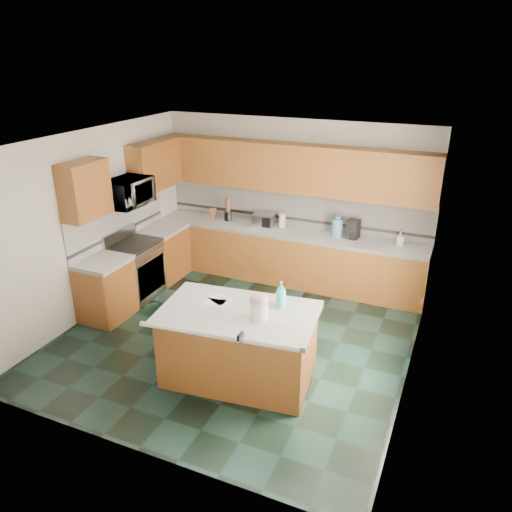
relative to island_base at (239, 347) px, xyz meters
The scene contains 52 objects.
floor 1.00m from the island_base, 118.01° to the left, with size 4.60×4.60×0.00m, color black.
ceiling 2.44m from the island_base, 118.01° to the left, with size 4.60×4.60×0.00m, color white.
wall_back 3.28m from the island_base, 97.77° to the left, with size 4.60×0.04×2.70m, color silver.
wall_front 1.83m from the island_base, 105.64° to the right, with size 4.60×0.04×2.70m, color silver.
wall_left 3.00m from the island_base, 163.75° to the left, with size 0.04×4.60×2.70m, color silver.
wall_right 2.25m from the island_base, 22.90° to the left, with size 0.04×4.60×2.70m, color silver.
back_base_cab 2.83m from the island_base, 98.64° to the left, with size 4.60×0.60×0.86m, color #41200C.
back_countertop 2.87m from the island_base, 98.64° to the left, with size 4.60×0.64×0.06m, color white.
back_upper_cab 3.33m from the island_base, 98.25° to the left, with size 4.60×0.33×0.78m, color #41200C.
back_backsplash 3.22m from the island_base, 97.85° to the left, with size 4.60×0.02×0.63m, color silver.
back_accent_band 3.17m from the island_base, 97.86° to the left, with size 4.60×0.01×0.05m, color black.
left_base_cab_rear 3.20m from the island_base, 139.25° to the left, with size 0.60×0.82×0.86m, color #41200C.
left_counter_rear 3.23m from the island_base, 139.25° to the left, with size 0.64×0.82×0.06m, color white.
left_base_cab_front 2.49m from the island_base, 167.00° to the left, with size 0.60×0.72×0.86m, color #41200C.
left_counter_front 2.53m from the island_base, 167.00° to the left, with size 0.64×0.72×0.06m, color white.
left_backsplash 3.14m from the island_base, 153.55° to the left, with size 0.02×2.30×0.63m, color silver.
left_accent_band 3.09m from the island_base, 153.50° to the left, with size 0.01×2.30×0.05m, color black.
left_upper_cab_rear 3.71m from the island_base, 139.01° to the left, with size 0.33×1.09×0.78m, color #41200C.
left_upper_cab_front 3.03m from the island_base, 167.66° to the left, with size 0.33×0.72×0.78m, color #41200C.
range_body 2.75m from the island_base, 151.81° to the left, with size 0.60×0.76×0.88m, color #B7B7BC.
range_oven_door 2.50m from the island_base, 148.67° to the left, with size 0.02×0.68×0.55m, color black.
range_cooktop 2.79m from the island_base, 151.81° to the left, with size 0.62×0.78×0.04m, color black.
range_handle 2.50m from the island_base, 148.31° to the left, with size 0.02×0.02×0.66m, color #B7B7BC.
range_backguard 3.04m from the island_base, 154.17° to the left, with size 0.06×0.76×0.18m, color #B7B7BC.
microwave 3.04m from the island_base, 151.81° to the left, with size 0.73×0.50×0.41m, color #B7B7BC.
island_base is the anchor object (origin of this frame).
island_top 0.46m from the island_base, behind, with size 1.81×1.08×0.06m, color white.
island_bullnose 0.71m from the island_base, 90.00° to the right, with size 0.06×0.06×1.81m, color white.
treat_jar 0.67m from the island_base, 13.88° to the right, with size 0.20×0.20×0.21m, color white.
treat_jar_lid 0.79m from the island_base, 13.88° to the right, with size 0.22×0.22×0.14m, color beige.
treat_jar_knob 0.84m from the island_base, 13.88° to the right, with size 0.03×0.03×0.07m, color tan.
treat_jar_knob_end_l 0.83m from the island_base, 15.77° to the right, with size 0.04×0.04×0.04m, color tan.
treat_jar_knob_end_r 0.85m from the island_base, 12.39° to the right, with size 0.04×0.04×0.04m, color tan.
soap_bottle_island 0.83m from the island_base, 35.73° to the left, with size 0.12×0.12×0.32m, color #27A8AD.
paper_sheet_a 0.61m from the island_base, 167.76° to the left, with size 0.25×0.19×0.00m, color white.
paper_sheet_b 0.62m from the island_base, 152.33° to the left, with size 0.27×0.20×0.00m, color white.
clamp_body 0.77m from the island_base, 62.31° to the right, with size 0.03×0.10×0.09m, color black.
clamp_handle 0.80m from the island_base, 64.92° to the right, with size 0.02×0.02×0.07m, color black.
knife_block 3.44m from the island_base, 122.83° to the left, with size 0.10×0.09×0.19m, color #472814.
utensil_crock 3.33m from the island_base, 118.46° to the left, with size 0.13×0.13×0.16m, color black.
utensil_bundle 3.37m from the island_base, 118.46° to the left, with size 0.08×0.08×0.24m, color #472814.
toaster_oven 3.04m from the island_base, 107.07° to the left, with size 0.36×0.25×0.21m, color #B7B7BC.
toaster_oven_door 2.93m from the island_base, 107.75° to the left, with size 0.32×0.01×0.17m, color black.
paper_towel 3.01m from the island_base, 100.77° to the left, with size 0.11×0.11×0.24m, color white.
paper_towel_base 2.99m from the island_base, 100.77° to the left, with size 0.16×0.16×0.01m, color #B7B7BC.
water_jug 2.96m from the island_base, 82.07° to the left, with size 0.18×0.18×0.30m, color #6098B7.
water_jug_neck 3.00m from the island_base, 82.07° to the left, with size 0.08×0.08×0.04m, color #6098B7.
coffee_maker 3.02m from the island_base, 77.23° to the left, with size 0.18×0.20×0.30m, color black.
coffee_carafe 2.96m from the island_base, 77.03° to the left, with size 0.12×0.12×0.12m, color black.
soap_bottle_back 3.23m from the island_base, 64.09° to the left, with size 0.11×0.11×0.23m, color white.
soap_back_cap 3.25m from the island_base, 64.09° to the left, with size 0.02×0.02×0.03m, color red.
window_light_proxy 2.23m from the island_base, 17.84° to the left, with size 0.02×1.40×1.10m, color white.
Camera 1 is at (2.63, -5.36, 3.74)m, focal length 35.00 mm.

